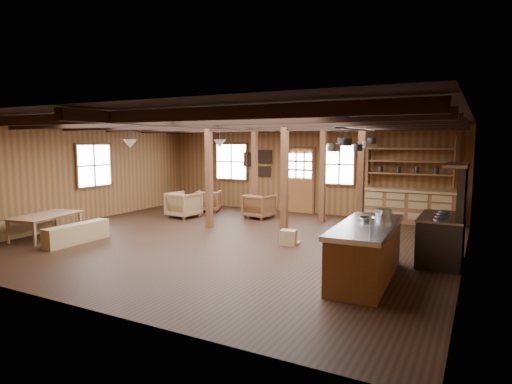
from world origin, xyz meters
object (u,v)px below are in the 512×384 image
(kitchen_island, at_px, (366,251))
(armchair_c, at_px, (184,205))
(armchair_a, at_px, (208,201))
(dining_table, at_px, (47,226))
(armchair_b, at_px, (259,206))
(commercial_range, at_px, (445,231))

(kitchen_island, distance_m, armchair_c, 7.17)
(kitchen_island, relative_size, armchair_a, 3.29)
(dining_table, xyz_separation_m, armchair_c, (1.12, 3.83, 0.11))
(armchair_b, distance_m, armchair_c, 2.31)
(armchair_c, bearing_deg, commercial_range, 173.86)
(armchair_b, bearing_deg, commercial_range, 161.84)
(armchair_a, bearing_deg, commercial_range, 135.79)
(dining_table, relative_size, armchair_c, 1.89)
(kitchen_island, height_order, dining_table, kitchen_island)
(kitchen_island, distance_m, commercial_range, 2.01)
(kitchen_island, xyz_separation_m, dining_table, (-7.48, -0.51, -0.19))
(dining_table, bearing_deg, kitchen_island, -96.78)
(dining_table, height_order, armchair_a, armchair_a)
(commercial_range, distance_m, armchair_b, 5.94)
(kitchen_island, bearing_deg, armchair_b, 132.22)
(armchair_c, bearing_deg, dining_table, 79.97)
(commercial_range, height_order, dining_table, commercial_range)
(commercial_range, bearing_deg, kitchen_island, -122.46)
(commercial_range, height_order, armchair_b, commercial_range)
(dining_table, relative_size, armchair_b, 2.03)
(kitchen_island, xyz_separation_m, commercial_range, (1.07, 1.69, 0.14))
(armchair_b, xyz_separation_m, armchair_c, (-2.10, -0.98, 0.03))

